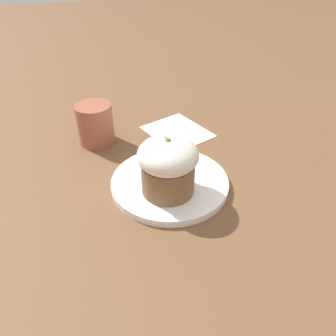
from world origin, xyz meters
name	(u,v)px	position (x,y,z in m)	size (l,w,h in m)	color
ground_plane	(170,185)	(0.00, 0.00, 0.00)	(4.00, 4.00, 0.00)	brown
dessert_plate	(170,183)	(0.00, 0.00, 0.01)	(0.22, 0.22, 0.01)	white
carrot_cake	(168,165)	(-0.02, 0.01, 0.07)	(0.10, 0.10, 0.11)	brown
spoon	(166,177)	(0.00, 0.00, 0.02)	(0.11, 0.07, 0.01)	silver
coffee_cup	(95,123)	(0.21, 0.09, 0.04)	(0.11, 0.08, 0.09)	#9E563D
paper_napkin	(177,131)	(0.18, -0.09, 0.00)	(0.17, 0.15, 0.00)	white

